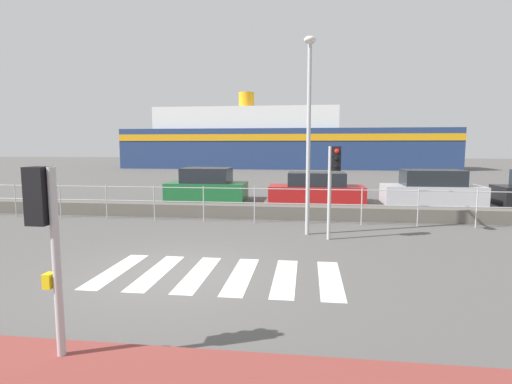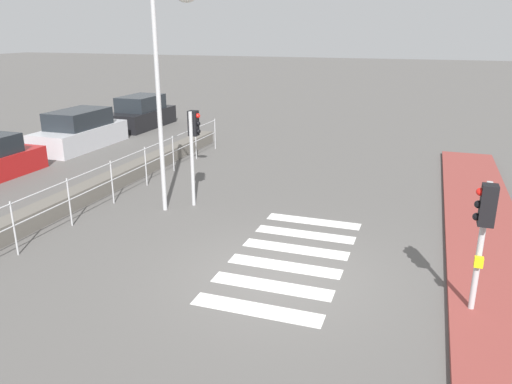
% 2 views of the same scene
% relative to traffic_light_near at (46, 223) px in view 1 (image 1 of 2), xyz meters
% --- Properties ---
extents(ground_plane, '(160.00, 160.00, 0.00)m').
position_rel_traffic_light_near_xyz_m(ground_plane, '(0.35, 3.55, -1.75)').
color(ground_plane, '#565451').
extents(crosswalk, '(4.95, 2.40, 0.01)m').
position_rel_traffic_light_near_xyz_m(crosswalk, '(1.28, 3.55, -1.74)').
color(crosswalk, silver).
rests_on(crosswalk, ground_plane).
extents(seawall, '(22.08, 0.55, 0.47)m').
position_rel_traffic_light_near_xyz_m(seawall, '(0.35, 10.12, -1.51)').
color(seawall, '#605B54').
rests_on(seawall, ground_plane).
extents(harbor_fence, '(19.91, 0.04, 1.25)m').
position_rel_traffic_light_near_xyz_m(harbor_fence, '(0.35, 9.24, -0.93)').
color(harbor_fence, '#B2B2B5').
rests_on(harbor_fence, ground_plane).
extents(traffic_light_near, '(0.34, 0.32, 2.41)m').
position_rel_traffic_light_near_xyz_m(traffic_light_near, '(0.00, 0.00, 0.00)').
color(traffic_light_near, '#B2B2B5').
rests_on(traffic_light_near, ground_plane).
extents(traffic_light_far, '(0.34, 0.32, 2.64)m').
position_rel_traffic_light_near_xyz_m(traffic_light_far, '(3.78, 7.01, 0.19)').
color(traffic_light_far, '#B2B2B5').
rests_on(traffic_light_far, ground_plane).
extents(streetlamp, '(0.32, 1.18, 5.61)m').
position_rel_traffic_light_near_xyz_m(streetlamp, '(3.06, 7.37, 1.77)').
color(streetlamp, '#B2B2B5').
rests_on(streetlamp, ground_plane).
extents(ferry_boat, '(37.98, 6.67, 8.88)m').
position_rel_traffic_light_near_xyz_m(ferry_boat, '(-0.57, 43.19, 1.26)').
color(ferry_boat, navy).
rests_on(ferry_boat, ground_plane).
extents(parked_car_green, '(3.82, 1.86, 1.58)m').
position_rel_traffic_light_near_xyz_m(parked_car_green, '(-1.82, 14.66, -1.07)').
color(parked_car_green, '#1E6633').
rests_on(parked_car_green, ground_plane).
extents(parked_car_red, '(4.43, 1.73, 1.40)m').
position_rel_traffic_light_near_xyz_m(parked_car_red, '(3.49, 14.66, -1.15)').
color(parked_car_red, '#B21919').
rests_on(parked_car_red, ground_plane).
extents(parked_car_silver, '(4.31, 1.79, 1.56)m').
position_rel_traffic_light_near_xyz_m(parked_car_silver, '(8.68, 14.66, -1.08)').
color(parked_car_silver, '#BCBCC1').
rests_on(parked_car_silver, ground_plane).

